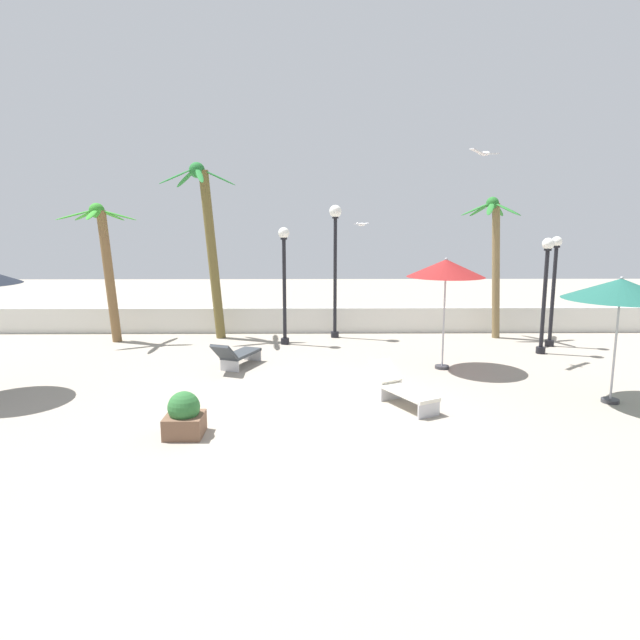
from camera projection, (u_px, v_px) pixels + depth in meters
ground_plane at (321, 406)px, 11.84m from camera, size 56.00×56.00×0.00m
boundary_wall at (318, 320)px, 19.89m from camera, size 25.20×0.30×0.91m
patio_umbrella_0 at (621, 290)px, 11.65m from camera, size 2.38×2.38×2.81m
patio_umbrella_1 at (446, 269)px, 14.47m from camera, size 2.08×2.08×3.04m
palm_tree_0 at (495, 250)px, 18.49m from camera, size 2.19×2.07×4.83m
palm_tree_1 at (208, 234)px, 18.38m from camera, size 2.47×2.56×5.95m
palm_tree_2 at (105, 257)px, 17.90m from camera, size 2.37×2.49×4.60m
lamp_post_0 at (554, 284)px, 17.36m from camera, size 0.33×0.33×3.54m
lamp_post_1 at (335, 251)px, 18.56m from camera, size 0.42×0.42×4.56m
lamp_post_2 at (284, 274)px, 17.60m from camera, size 0.36×0.36×3.82m
lamp_post_3 at (545, 285)px, 16.33m from camera, size 0.35×0.35×3.52m
lounge_chair_0 at (237, 354)px, 14.94m from camera, size 1.21×1.95×0.84m
lounge_chair_1 at (402, 388)px, 11.85m from camera, size 1.37×1.91×0.83m
seagull_0 at (361, 224)px, 20.93m from camera, size 0.70×1.07×0.14m
seagull_1 at (485, 153)px, 15.00m from camera, size 1.08×0.90×0.15m
planter at (184, 416)px, 10.14m from camera, size 0.70×0.70×0.85m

